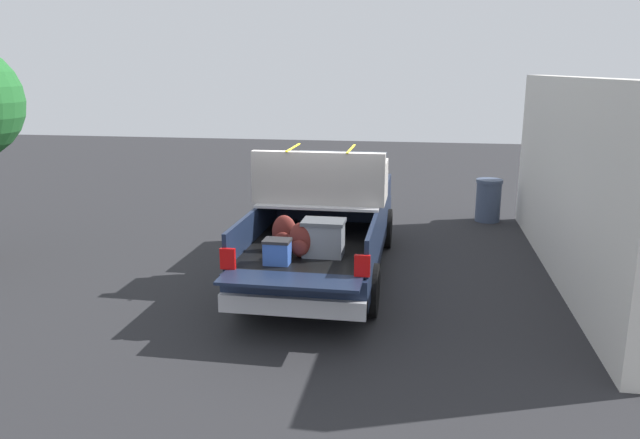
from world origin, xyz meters
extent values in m
plane|color=#262628|center=(0.00, 0.00, 0.00)|extent=(40.00, 40.00, 0.00)
cube|color=#162138|center=(0.00, 0.00, 0.61)|extent=(5.50, 1.92, 0.48)
cube|color=black|center=(-1.20, 0.00, 0.87)|extent=(2.80, 1.80, 0.04)
cube|color=#162138|center=(-1.20, 0.93, 1.10)|extent=(2.80, 0.06, 0.50)
cube|color=#162138|center=(-1.20, -0.93, 1.10)|extent=(2.80, 0.06, 0.50)
cube|color=#162138|center=(0.17, 0.00, 1.10)|extent=(0.06, 1.80, 0.50)
cube|color=#162138|center=(-2.88, 0.00, 0.87)|extent=(0.55, 1.80, 0.04)
cube|color=#B2B2B7|center=(-0.43, 0.00, 1.37)|extent=(1.25, 1.92, 0.04)
cube|color=#162138|center=(1.35, 0.00, 1.10)|extent=(2.30, 1.92, 0.50)
cube|color=#2D3842|center=(1.25, 0.00, 1.59)|extent=(1.94, 1.76, 0.48)
cube|color=#162138|center=(2.70, 0.00, 1.04)|extent=(0.40, 1.82, 0.38)
cube|color=#B2B2B7|center=(-2.72, 0.00, 0.49)|extent=(0.24, 1.92, 0.24)
cube|color=red|center=(-2.62, 0.88, 1.03)|extent=(0.06, 0.20, 0.28)
cube|color=red|center=(-2.62, -0.88, 1.03)|extent=(0.06, 0.20, 0.28)
cylinder|color=black|center=(1.75, 0.88, 0.39)|extent=(0.77, 0.30, 0.77)
cylinder|color=black|center=(1.75, -0.88, 0.39)|extent=(0.77, 0.30, 0.77)
cylinder|color=black|center=(-1.75, 0.88, 0.39)|extent=(0.77, 0.30, 0.77)
cylinder|color=black|center=(-1.75, -0.88, 0.39)|extent=(0.77, 0.30, 0.77)
cube|color=slate|center=(-1.82, -0.26, 1.12)|extent=(0.40, 0.55, 0.46)
cube|color=#505359|center=(-1.82, -0.26, 1.37)|extent=(0.44, 0.59, 0.05)
ellipsoid|color=maroon|center=(-1.97, 0.04, 1.14)|extent=(0.20, 0.34, 0.50)
ellipsoid|color=maroon|center=(-2.08, 0.04, 1.06)|extent=(0.09, 0.23, 0.22)
ellipsoid|color=maroon|center=(-1.66, 0.34, 1.15)|extent=(0.20, 0.36, 0.52)
ellipsoid|color=maroon|center=(-1.77, 0.34, 1.07)|extent=(0.09, 0.25, 0.23)
cube|color=#3359B2|center=(-2.30, 0.29, 1.04)|extent=(0.26, 0.34, 0.30)
cube|color=#262628|center=(-2.30, 0.29, 1.21)|extent=(0.28, 0.36, 0.04)
cube|color=#9E9993|center=(-0.43, 0.00, 1.60)|extent=(0.93, 2.06, 0.42)
cube|color=#9E9993|center=(-0.81, 0.00, 2.01)|extent=(0.16, 2.06, 0.40)
cube|color=#9E9993|center=(-0.38, 0.93, 1.92)|extent=(0.69, 0.20, 0.22)
cube|color=#9E9993|center=(-0.38, -0.93, 1.92)|extent=(0.69, 0.20, 0.22)
cube|color=yellow|center=(-0.43, 0.46, 2.22)|extent=(1.03, 0.03, 0.02)
cube|color=yellow|center=(-0.43, -0.46, 2.22)|extent=(1.03, 0.03, 0.02)
cube|color=silver|center=(0.58, -3.98, 1.66)|extent=(8.03, 0.36, 3.31)
cylinder|color=#3F4C66|center=(4.31, -3.12, 0.45)|extent=(0.56, 0.56, 0.90)
cylinder|color=#3F4C66|center=(4.31, -3.12, 0.94)|extent=(0.60, 0.60, 0.08)
camera|label=1|loc=(-9.87, -1.57, 3.43)|focal=34.09mm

